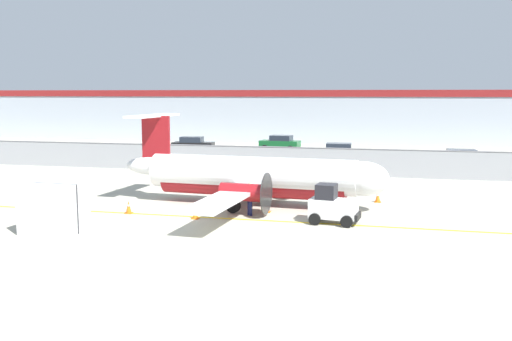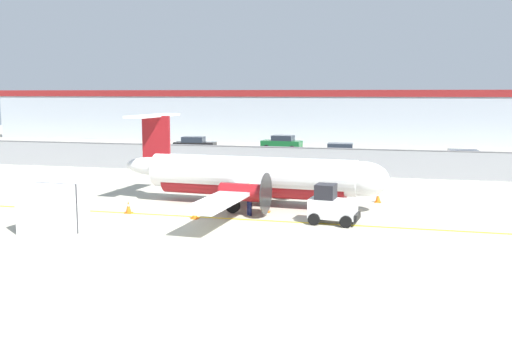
{
  "view_description": "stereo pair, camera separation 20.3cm",
  "coord_description": "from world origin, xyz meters",
  "px_view_note": "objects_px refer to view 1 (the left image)",
  "views": [
    {
      "loc": [
        7.64,
        -24.36,
        6.13
      ],
      "look_at": [
        0.19,
        6.55,
        1.8
      ],
      "focal_mm": 40.0,
      "sensor_mm": 36.0,
      "label": 1
    },
    {
      "loc": [
        7.84,
        -24.31,
        6.13
      ],
      "look_at": [
        0.19,
        6.55,
        1.8
      ],
      "focal_mm": 40.0,
      "sensor_mm": 36.0,
      "label": 2
    }
  ],
  "objects_px": {
    "parked_car_1": "(280,143)",
    "parked_car_3": "(460,159)",
    "traffic_cone_near_right": "(267,206)",
    "commuter_airplane": "(256,177)",
    "ground_crew_worker": "(250,197)",
    "parked_car_0": "(193,144)",
    "baggage_tug": "(332,206)",
    "parked_car_2": "(340,152)",
    "traffic_cone_near_left": "(378,197)",
    "cargo_container": "(54,208)",
    "traffic_cone_far_left": "(195,213)",
    "traffic_cone_far_right": "(129,207)"
  },
  "relations": [
    {
      "from": "parked_car_1",
      "to": "parked_car_3",
      "type": "relative_size",
      "value": 1.02
    },
    {
      "from": "traffic_cone_near_right",
      "to": "parked_car_3",
      "type": "distance_m",
      "value": 22.44
    },
    {
      "from": "commuter_airplane",
      "to": "ground_crew_worker",
      "type": "relative_size",
      "value": 9.45
    },
    {
      "from": "parked_car_0",
      "to": "baggage_tug",
      "type": "bearing_deg",
      "value": -63.6
    },
    {
      "from": "parked_car_1",
      "to": "parked_car_2",
      "type": "distance_m",
      "value": 10.88
    },
    {
      "from": "traffic_cone_near_left",
      "to": "parked_car_0",
      "type": "distance_m",
      "value": 29.74
    },
    {
      "from": "cargo_container",
      "to": "parked_car_0",
      "type": "bearing_deg",
      "value": 102.42
    },
    {
      "from": "cargo_container",
      "to": "traffic_cone_near_left",
      "type": "distance_m",
      "value": 17.33
    },
    {
      "from": "cargo_container",
      "to": "parked_car_2",
      "type": "height_order",
      "value": "cargo_container"
    },
    {
      "from": "cargo_container",
      "to": "parked_car_3",
      "type": "xyz_separation_m",
      "value": [
        19.7,
        25.68,
        -0.21
      ]
    },
    {
      "from": "traffic_cone_near_left",
      "to": "parked_car_1",
      "type": "xyz_separation_m",
      "value": [
        -10.89,
        26.71,
        0.58
      ]
    },
    {
      "from": "commuter_airplane",
      "to": "parked_car_1",
      "type": "distance_m",
      "value": 29.59
    },
    {
      "from": "baggage_tug",
      "to": "ground_crew_worker",
      "type": "bearing_deg",
      "value": 175.01
    },
    {
      "from": "traffic_cone_near_left",
      "to": "parked_car_3",
      "type": "bearing_deg",
      "value": 68.59
    },
    {
      "from": "ground_crew_worker",
      "to": "parked_car_0",
      "type": "bearing_deg",
      "value": -104.99
    },
    {
      "from": "ground_crew_worker",
      "to": "parked_car_0",
      "type": "xyz_separation_m",
      "value": [
        -13.04,
        27.77,
        -0.06
      ]
    },
    {
      "from": "traffic_cone_far_left",
      "to": "traffic_cone_far_right",
      "type": "bearing_deg",
      "value": 173.85
    },
    {
      "from": "traffic_cone_near_right",
      "to": "traffic_cone_far_right",
      "type": "relative_size",
      "value": 1.0
    },
    {
      "from": "parked_car_2",
      "to": "traffic_cone_near_right",
      "type": "bearing_deg",
      "value": -96.69
    },
    {
      "from": "ground_crew_worker",
      "to": "parked_car_0",
      "type": "relative_size",
      "value": 0.39
    },
    {
      "from": "commuter_airplane",
      "to": "traffic_cone_far_right",
      "type": "relative_size",
      "value": 25.11
    },
    {
      "from": "baggage_tug",
      "to": "traffic_cone_near_left",
      "type": "distance_m",
      "value": 6.27
    },
    {
      "from": "traffic_cone_near_right",
      "to": "parked_car_3",
      "type": "height_order",
      "value": "parked_car_3"
    },
    {
      "from": "traffic_cone_near_right",
      "to": "traffic_cone_far_left",
      "type": "height_order",
      "value": "same"
    },
    {
      "from": "baggage_tug",
      "to": "parked_car_3",
      "type": "xyz_separation_m",
      "value": [
        7.9,
        21.1,
        0.04
      ]
    },
    {
      "from": "cargo_container",
      "to": "traffic_cone_near_right",
      "type": "height_order",
      "value": "cargo_container"
    },
    {
      "from": "ground_crew_worker",
      "to": "traffic_cone_far_left",
      "type": "height_order",
      "value": "ground_crew_worker"
    },
    {
      "from": "parked_car_0",
      "to": "parked_car_1",
      "type": "xyz_separation_m",
      "value": [
        8.34,
        4.02,
        0.0
      ]
    },
    {
      "from": "traffic_cone_near_left",
      "to": "parked_car_1",
      "type": "bearing_deg",
      "value": 112.18
    },
    {
      "from": "parked_car_1",
      "to": "parked_car_2",
      "type": "xyz_separation_m",
      "value": [
        7.06,
        -8.27,
        0.0
      ]
    },
    {
      "from": "cargo_container",
      "to": "traffic_cone_far_right",
      "type": "distance_m",
      "value": 4.71
    },
    {
      "from": "traffic_cone_far_right",
      "to": "parked_car_3",
      "type": "distance_m",
      "value": 28.04
    },
    {
      "from": "parked_car_1",
      "to": "traffic_cone_near_right",
      "type": "bearing_deg",
      "value": 105.5
    },
    {
      "from": "ground_crew_worker",
      "to": "parked_car_2",
      "type": "relative_size",
      "value": 0.4
    },
    {
      "from": "parked_car_2",
      "to": "parked_car_3",
      "type": "distance_m",
      "value": 10.3
    },
    {
      "from": "traffic_cone_near_left",
      "to": "traffic_cone_far_right",
      "type": "distance_m",
      "value": 13.76
    },
    {
      "from": "traffic_cone_near_left",
      "to": "parked_car_0",
      "type": "xyz_separation_m",
      "value": [
        -19.22,
        22.69,
        0.58
      ]
    },
    {
      "from": "commuter_airplane",
      "to": "parked_car_2",
      "type": "relative_size",
      "value": 3.77
    },
    {
      "from": "traffic_cone_far_right",
      "to": "parked_car_2",
      "type": "height_order",
      "value": "parked_car_2"
    },
    {
      "from": "baggage_tug",
      "to": "traffic_cone_far_right",
      "type": "bearing_deg",
      "value": -172.8
    },
    {
      "from": "parked_car_2",
      "to": "baggage_tug",
      "type": "bearing_deg",
      "value": -88.02
    },
    {
      "from": "traffic_cone_near_left",
      "to": "parked_car_2",
      "type": "bearing_deg",
      "value": 101.72
    },
    {
      "from": "ground_crew_worker",
      "to": "parked_car_3",
      "type": "relative_size",
      "value": 0.4
    },
    {
      "from": "commuter_airplane",
      "to": "parked_car_1",
      "type": "relative_size",
      "value": 3.7
    },
    {
      "from": "ground_crew_worker",
      "to": "traffic_cone_near_right",
      "type": "height_order",
      "value": "ground_crew_worker"
    },
    {
      "from": "commuter_airplane",
      "to": "baggage_tug",
      "type": "relative_size",
      "value": 6.59
    },
    {
      "from": "commuter_airplane",
      "to": "parked_car_0",
      "type": "xyz_separation_m",
      "value": [
        -12.77,
        25.22,
        -0.71
      ]
    },
    {
      "from": "commuter_airplane",
      "to": "traffic_cone_near_right",
      "type": "relative_size",
      "value": 25.11
    },
    {
      "from": "baggage_tug",
      "to": "parked_car_2",
      "type": "height_order",
      "value": "baggage_tug"
    },
    {
      "from": "commuter_airplane",
      "to": "parked_car_0",
      "type": "relative_size",
      "value": 3.72
    }
  ]
}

